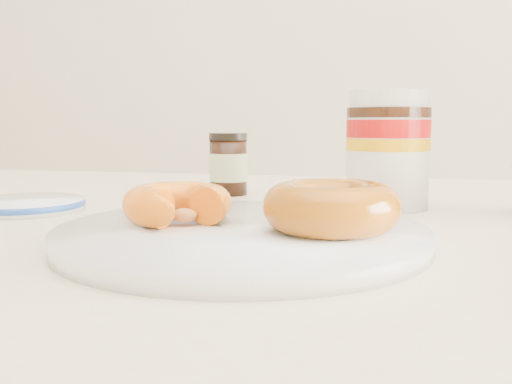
% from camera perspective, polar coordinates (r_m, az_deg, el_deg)
% --- Properties ---
extents(dining_table, '(1.40, 0.90, 0.75)m').
position_cam_1_polar(dining_table, '(0.57, 6.89, -11.15)').
color(dining_table, beige).
rests_on(dining_table, ground).
extents(plate, '(0.29, 0.29, 0.01)m').
position_cam_1_polar(plate, '(0.45, -1.42, -4.27)').
color(plate, white).
rests_on(plate, dining_table).
extents(donut_bitten, '(0.11, 0.11, 0.03)m').
position_cam_1_polar(donut_bitten, '(0.46, -7.84, -1.19)').
color(donut_bitten, orange).
rests_on(donut_bitten, plate).
extents(donut_whole, '(0.13, 0.13, 0.04)m').
position_cam_1_polar(donut_whole, '(0.43, 7.54, -1.48)').
color(donut_whole, '#945A09').
rests_on(donut_whole, plate).
extents(nutella_jar, '(0.09, 0.09, 0.13)m').
position_cam_1_polar(nutella_jar, '(0.64, 13.04, 4.57)').
color(nutella_jar, white).
rests_on(nutella_jar, dining_table).
extents(dark_jar, '(0.05, 0.05, 0.08)m').
position_cam_1_polar(dark_jar, '(0.74, -2.79, 2.75)').
color(dark_jar, black).
rests_on(dark_jar, dining_table).
extents(blue_rim_saucer, '(0.12, 0.12, 0.01)m').
position_cam_1_polar(blue_rim_saucer, '(0.66, -22.00, -1.15)').
color(blue_rim_saucer, white).
rests_on(blue_rim_saucer, dining_table).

